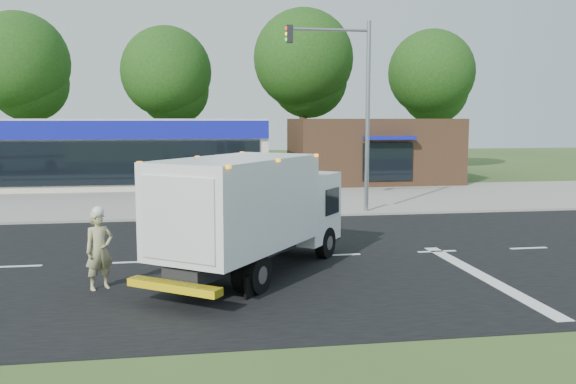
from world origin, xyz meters
The scene contains 11 objects.
ground centered at (0.00, 0.00, 0.00)m, with size 120.00×120.00×0.00m, color #385123.
road_asphalt centered at (0.00, 0.00, 0.00)m, with size 60.00×14.00×0.02m, color black.
sidewalk centered at (0.00, 8.20, 0.06)m, with size 60.00×2.40×0.12m, color gray.
parking_apron centered at (0.00, 14.00, 0.01)m, with size 60.00×9.00×0.02m, color gray.
lane_markings centered at (1.35, -1.35, 0.02)m, with size 55.20×7.00×0.01m.
ems_box_truck centered at (-2.77, -1.85, 1.78)m, with size 5.82×6.90×3.09m.
emergency_worker centered at (-6.48, -2.61, 0.97)m, with size 0.82×0.75×1.99m.
retail_strip_mall centered at (-9.00, 19.93, 2.01)m, with size 18.00×6.20×4.00m.
brown_storefront centered at (7.00, 19.98, 2.00)m, with size 10.00×6.70×4.00m.
traffic_signal_pole centered at (2.35, 7.60, 4.92)m, with size 3.51×0.25×8.00m.
background_trees centered at (-0.85, 28.16, 7.38)m, with size 36.77×7.39×12.10m.
Camera 1 is at (-4.28, -17.17, 4.02)m, focal length 38.00 mm.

